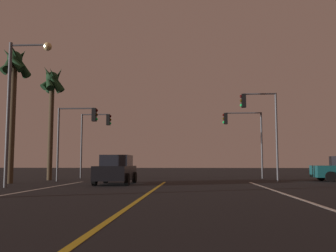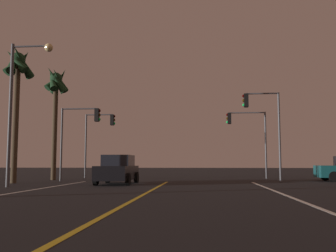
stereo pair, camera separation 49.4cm
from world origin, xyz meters
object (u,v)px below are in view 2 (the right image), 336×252
Objects in this scene: traffic_light_far_right at (246,129)px; car_oncoming at (118,170)px; palm_tree_left_mid at (17,74)px; palm_tree_left_far at (56,90)px; street_lamp_left_mid at (21,94)px; traffic_light_near_left at (81,126)px; traffic_light_far_left at (100,131)px; traffic_light_near_right at (262,116)px.

car_oncoming is at bearing 45.58° from traffic_light_far_right.
traffic_light_far_right is (8.53, 8.71, 3.14)m from car_oncoming.
car_oncoming is 0.50× the size of palm_tree_left_mid.
palm_tree_left_far is at bearing 80.84° from palm_tree_left_mid.
street_lamp_left_mid is 0.90× the size of palm_tree_left_far.
traffic_light_far_right is 15.08m from palm_tree_left_far.
car_oncoming is 0.51× the size of palm_tree_left_far.
traffic_light_near_left is 5.51m from traffic_light_far_left.
traffic_light_far_right is 0.64× the size of palm_tree_left_far.
car_oncoming is at bearing 19.70° from traffic_light_near_right.
traffic_light_near_right is at bearing 10.79° from palm_tree_left_mid.
palm_tree_left_mid reaches higher than traffic_light_far_right.
traffic_light_near_right reaches higher than traffic_light_far_right.
palm_tree_left_far reaches higher than traffic_light_near_right.
palm_tree_left_far is (-5.78, 4.77, 5.79)m from car_oncoming.
street_lamp_left_mid is (-4.41, -3.41, 3.98)m from car_oncoming.
car_oncoming is at bearing -2.29° from palm_tree_left_mid.
palm_tree_left_mid is at bearing -109.65° from traffic_light_far_left.
street_lamp_left_mid reaches higher than traffic_light_far_left.
traffic_light_near_right is 12.31m from traffic_light_near_left.
traffic_light_near_right is 5.53m from traffic_light_far_right.
palm_tree_left_far is (-2.29, -3.94, 2.70)m from traffic_light_far_left.
traffic_light_far_right is at bearing 29.32° from palm_tree_left_mid.
palm_tree_left_mid is (-15.47, -2.95, 2.51)m from traffic_light_near_right.
palm_tree_left_far is at bearing -6.03° from traffic_light_near_right.
traffic_light_near_left is at bearing 42.86° from palm_tree_left_mid.
palm_tree_left_far reaches higher than traffic_light_far_right.
traffic_light_far_left is 5.30m from palm_tree_left_far.
traffic_light_far_left reaches higher than car_oncoming.
car_oncoming is 9.47m from palm_tree_left_far.
street_lamp_left_mid reaches higher than traffic_light_far_right.
traffic_light_far_right reaches higher than traffic_light_near_left.
traffic_light_far_right is at bearing -85.58° from traffic_light_near_right.
palm_tree_left_far is (0.73, 4.51, -0.19)m from palm_tree_left_mid.
traffic_light_near_left is (-12.29, -0.00, -0.57)m from traffic_light_near_right.
traffic_light_near_left is 0.95× the size of traffic_light_far_left.
traffic_light_near_left is 13.08m from traffic_light_far_right.
traffic_light_far_right reaches higher than car_oncoming.
street_lamp_left_mid is at bearing -94.34° from traffic_light_far_left.
traffic_light_near_right is at bearing 0.00° from traffic_light_near_left.
palm_tree_left_far reaches higher than traffic_light_near_left.
traffic_light_near_left is 6.79m from street_lamp_left_mid.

